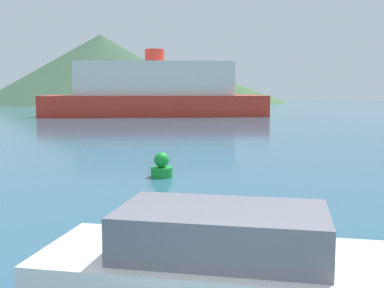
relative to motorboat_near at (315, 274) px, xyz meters
name	(u,v)px	position (x,y,z in m)	size (l,w,h in m)	color
motorboat_near	(315,274)	(0.00, 0.00, 0.00)	(8.49, 4.02, 2.28)	white
ferry_distant	(155,92)	(-5.67, 53.11, 2.44)	(27.45, 11.33, 8.11)	red
buoy_marker	(162,167)	(-2.87, 10.65, -0.05)	(0.81, 0.81, 0.94)	green
hill_west	(101,69)	(-21.45, 106.64, 7.47)	(54.72, 54.72, 15.81)	#38563D
hill_central	(209,88)	(4.07, 111.45, 3.02)	(37.81, 37.81, 6.90)	#3D6038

